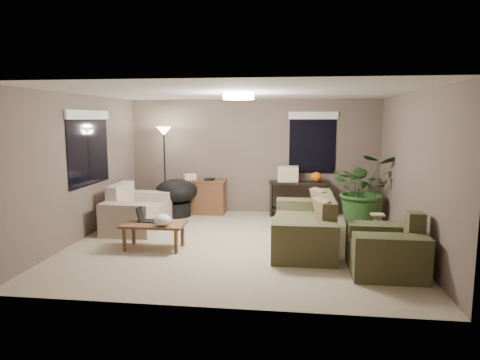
# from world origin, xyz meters

# --- Properties ---
(room_shell) EXTENTS (5.50, 5.50, 5.50)m
(room_shell) POSITION_xyz_m (0.00, 0.00, 1.25)
(room_shell) COLOR #B9AC89
(room_shell) RESTS_ON ground
(main_sofa) EXTENTS (0.95, 2.20, 0.85)m
(main_sofa) POSITION_xyz_m (1.12, 0.02, 0.29)
(main_sofa) COLOR #48462B
(main_sofa) RESTS_ON ground
(throw_pillows) EXTENTS (0.38, 1.40, 0.47)m
(throw_pillows) POSITION_xyz_m (1.37, 0.02, 0.65)
(throw_pillows) COLOR #8C7251
(throw_pillows) RESTS_ON main_sofa
(loveseat) EXTENTS (0.90, 1.60, 0.85)m
(loveseat) POSITION_xyz_m (-2.08, 0.78, 0.30)
(loveseat) COLOR #BCB2A0
(loveseat) RESTS_ON ground
(armchair) EXTENTS (0.95, 1.00, 0.85)m
(armchair) POSITION_xyz_m (2.18, -1.11, 0.30)
(armchair) COLOR #47482B
(armchair) RESTS_ON ground
(coffee_table) EXTENTS (1.00, 0.55, 0.42)m
(coffee_table) POSITION_xyz_m (-1.32, -0.46, 0.36)
(coffee_table) COLOR brown
(coffee_table) RESTS_ON ground
(laptop) EXTENTS (0.37, 0.26, 0.24)m
(laptop) POSITION_xyz_m (-1.49, -0.36, 0.48)
(laptop) COLOR black
(laptop) RESTS_ON coffee_table
(plastic_bag) EXTENTS (0.31, 0.29, 0.19)m
(plastic_bag) POSITION_xyz_m (-1.12, -0.61, 0.51)
(plastic_bag) COLOR white
(plastic_bag) RESTS_ON coffee_table
(desk) EXTENTS (1.10, 0.50, 0.75)m
(desk) POSITION_xyz_m (-1.11, 2.19, 0.38)
(desk) COLOR brown
(desk) RESTS_ON ground
(desk_papers) EXTENTS (0.71, 0.31, 0.12)m
(desk_papers) POSITION_xyz_m (-1.27, 2.18, 0.80)
(desk_papers) COLOR silver
(desk_papers) RESTS_ON desk
(console_table) EXTENTS (1.30, 0.40, 0.75)m
(console_table) POSITION_xyz_m (1.04, 2.20, 0.44)
(console_table) COLOR black
(console_table) RESTS_ON ground
(pumpkin) EXTENTS (0.31, 0.31, 0.21)m
(pumpkin) POSITION_xyz_m (1.39, 2.20, 0.85)
(pumpkin) COLOR orange
(pumpkin) RESTS_ON console_table
(cardboard_box) EXTENTS (0.44, 0.33, 0.33)m
(cardboard_box) POSITION_xyz_m (0.79, 2.20, 0.91)
(cardboard_box) COLOR beige
(cardboard_box) RESTS_ON console_table
(papasan_chair) EXTENTS (1.08, 1.08, 0.80)m
(papasan_chair) POSITION_xyz_m (-1.58, 1.85, 0.47)
(papasan_chair) COLOR black
(papasan_chair) RESTS_ON ground
(floor_lamp) EXTENTS (0.32, 0.32, 1.91)m
(floor_lamp) POSITION_xyz_m (-1.87, 1.98, 1.60)
(floor_lamp) COLOR black
(floor_lamp) RESTS_ON ground
(ceiling_fixture) EXTENTS (0.50, 0.50, 0.10)m
(ceiling_fixture) POSITION_xyz_m (0.00, 0.00, 2.44)
(ceiling_fixture) COLOR white
(ceiling_fixture) RESTS_ON room_shell
(houseplant) EXTENTS (1.27, 1.42, 1.10)m
(houseplant) POSITION_xyz_m (2.30, 1.63, 0.55)
(houseplant) COLOR #2D5923
(houseplant) RESTS_ON ground
(cat_scratching_post) EXTENTS (0.32, 0.32, 0.50)m
(cat_scratching_post) POSITION_xyz_m (2.32, 0.31, 0.21)
(cat_scratching_post) COLOR tan
(cat_scratching_post) RESTS_ON ground
(window_left) EXTENTS (0.05, 1.56, 1.33)m
(window_left) POSITION_xyz_m (-2.73, 0.30, 1.78)
(window_left) COLOR black
(window_left) RESTS_ON room_shell
(window_back) EXTENTS (1.06, 0.05, 1.33)m
(window_back) POSITION_xyz_m (1.30, 2.48, 1.79)
(window_back) COLOR black
(window_back) RESTS_ON room_shell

